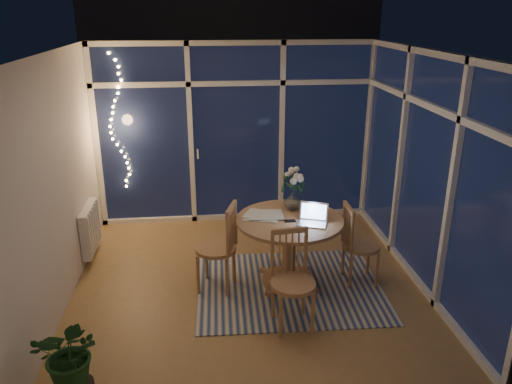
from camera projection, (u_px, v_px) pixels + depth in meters
floor at (250, 284)px, 5.78m from camera, size 4.00×4.00×0.00m
ceiling at (249, 52)px, 4.87m from camera, size 4.00×4.00×0.00m
wall_back at (236, 134)px, 7.19m from camera, size 4.00×0.04×2.60m
wall_front at (278, 270)px, 3.46m from camera, size 4.00×0.04×2.60m
wall_left at (56, 185)px, 5.12m from camera, size 0.04×4.00×2.60m
wall_right at (429, 172)px, 5.53m from camera, size 0.04×4.00×2.60m
window_wall_back at (237, 134)px, 7.15m from camera, size 4.00×0.10×2.60m
window_wall_right at (426, 172)px, 5.52m from camera, size 0.10×4.00×2.60m
radiator at (90, 228)px, 6.28m from camera, size 0.10×0.70×0.58m
fairy_lights at (117, 123)px, 6.83m from camera, size 0.24×0.10×1.85m
garden_patio at (251, 162)px, 10.51m from camera, size 12.00×6.00×0.10m
garden_fence at (225, 113)px, 10.59m from camera, size 11.00×0.08×1.80m
neighbour_roof at (229, 40)px, 12.96m from camera, size 7.00×3.00×2.20m
garden_shrubs at (186, 164)px, 8.71m from camera, size 0.90×0.90×0.90m
rug at (290, 287)px, 5.71m from camera, size 2.15×1.74×0.01m
dining_table at (289, 252)px, 5.66m from camera, size 1.23×1.23×0.81m
chair_left at (216, 247)px, 5.53m from camera, size 0.61×0.61×1.04m
chair_right at (361, 244)px, 5.67m from camera, size 0.45×0.45×0.97m
chair_front at (293, 282)px, 4.85m from camera, size 0.51×0.51×1.01m
laptop at (312, 215)px, 5.34m from camera, size 0.38×0.36×0.23m
flower_vase at (292, 201)px, 5.75m from camera, size 0.21×0.21×0.21m
bowl at (320, 214)px, 5.59m from camera, size 0.16×0.16×0.04m
newspapers at (264, 216)px, 5.57m from camera, size 0.45×0.39×0.02m
phone at (290, 221)px, 5.45m from camera, size 0.12×0.06×0.01m
potted_plant at (73, 362)px, 3.95m from camera, size 0.65×0.60×0.76m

